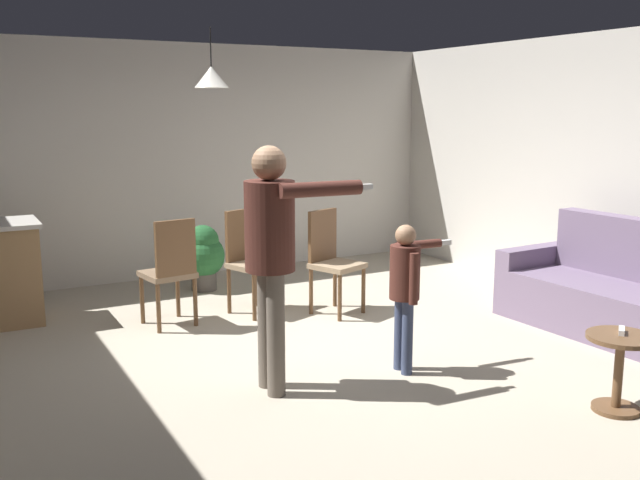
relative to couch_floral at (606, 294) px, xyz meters
name	(u,v)px	position (x,y,z in m)	size (l,w,h in m)	color
ground	(317,352)	(-2.56, 0.70, -0.33)	(7.68, 7.68, 0.00)	#B2A893
wall_back	(188,161)	(-2.56, 3.90, 1.02)	(6.40, 0.10, 2.70)	beige
wall_right	(600,171)	(0.64, 0.70, 1.02)	(0.10, 6.40, 2.70)	beige
couch_floral	(606,294)	(0.00, 0.00, 0.00)	(0.94, 1.84, 1.00)	slate
side_table_by_couch	(619,364)	(-1.37, -1.24, 0.00)	(0.44, 0.44, 0.52)	brown
person_adult	(272,242)	(-3.20, 0.16, 0.74)	(0.83, 0.54, 1.72)	#60564C
person_child	(406,281)	(-2.18, 0.02, 0.37)	(0.60, 0.33, 1.13)	#384260
dining_chair_by_counter	(250,257)	(-2.57, 2.06, 0.21)	(0.53, 0.53, 1.00)	brown
dining_chair_near_wall	(331,257)	(-1.89, 1.66, 0.21)	(0.54, 0.54, 1.00)	brown
dining_chair_centre_back	(171,268)	(-3.39, 1.95, 0.21)	(0.48, 0.48, 1.00)	brown
potted_plant_corner	(203,254)	(-2.69, 3.07, 0.06)	(0.47, 0.47, 0.72)	#4C4742
spare_remote_on_table	(622,331)	(-1.33, -1.21, 0.21)	(0.04, 0.13, 0.04)	white
ceiling_light_pendant	(211,77)	(-2.84, 2.25, 1.92)	(0.32, 0.32, 0.55)	silver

